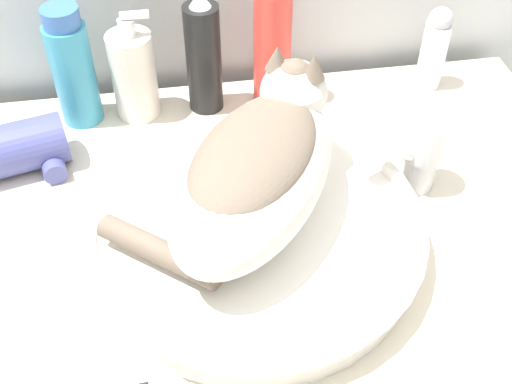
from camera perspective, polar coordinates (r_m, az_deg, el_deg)
vanity_counter at (r=1.17m, az=0.56°, el=-15.80°), size 0.93×0.60×0.82m
sink_basin at (r=0.78m, az=-0.14°, el=-3.40°), size 0.41×0.41×0.06m
cat at (r=0.72m, az=0.05°, el=2.29°), size 0.32×0.33×0.16m
faucet at (r=0.86m, az=14.25°, el=3.65°), size 0.13×0.07×0.12m
mouthwash_bottle at (r=0.98m, az=-15.98°, el=10.52°), size 0.06×0.06×0.18m
hairspray_can_black at (r=0.97m, az=-4.69°, el=11.91°), size 0.05×0.05×0.19m
soap_pump_bottle at (r=0.98m, az=-10.81°, el=10.25°), size 0.07×0.07×0.17m
shampoo_bottle_tall at (r=0.97m, az=1.47°, el=13.11°), size 0.06×0.06×0.21m
deodorant_stick at (r=1.06m, az=15.57°, el=12.23°), size 0.04×0.04×0.14m
hair_dryer at (r=0.94m, az=-21.69°, el=3.25°), size 0.21×0.13×0.07m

